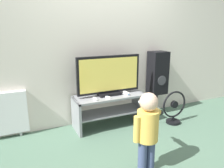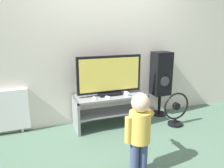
# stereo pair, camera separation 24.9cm
# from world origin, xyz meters

# --- Properties ---
(ground_plane) EXTENTS (16.00, 16.00, 0.00)m
(ground_plane) POSITION_xyz_m (0.00, 0.00, 0.00)
(ground_plane) COLOR #4C6B56
(wall_back) EXTENTS (10.00, 0.06, 2.60)m
(wall_back) POSITION_xyz_m (0.00, 0.52, 1.30)
(wall_back) COLOR silver
(wall_back) RESTS_ON ground_plane
(tv_stand) EXTENTS (1.11, 0.44, 0.50)m
(tv_stand) POSITION_xyz_m (0.00, 0.22, 0.33)
(tv_stand) COLOR gray
(tv_stand) RESTS_ON ground_plane
(television) EXTENTS (1.00, 0.20, 0.60)m
(television) POSITION_xyz_m (0.00, 0.24, 0.79)
(television) COLOR black
(television) RESTS_ON tv_stand
(game_console) EXTENTS (0.05, 0.16, 0.04)m
(game_console) POSITION_xyz_m (0.25, 0.15, 0.52)
(game_console) COLOR white
(game_console) RESTS_ON tv_stand
(remote_primary) EXTENTS (0.04, 0.13, 0.03)m
(remote_primary) POSITION_xyz_m (-0.28, 0.11, 0.51)
(remote_primary) COLOR white
(remote_primary) RESTS_ON tv_stand
(remote_secondary) EXTENTS (0.08, 0.13, 0.03)m
(remote_secondary) POSITION_xyz_m (-0.08, 0.12, 0.51)
(remote_secondary) COLOR white
(remote_secondary) RESTS_ON tv_stand
(child) EXTENTS (0.33, 0.49, 0.88)m
(child) POSITION_xyz_m (-0.10, -0.96, 0.52)
(child) COLOR #3F4C72
(child) RESTS_ON ground_plane
(speaker_tower) EXTENTS (0.30, 0.27, 1.11)m
(speaker_tower) POSITION_xyz_m (0.97, 0.34, 0.71)
(speaker_tower) COLOR black
(speaker_tower) RESTS_ON ground_plane
(floor_fan) EXTENTS (0.44, 0.23, 0.54)m
(floor_fan) POSITION_xyz_m (0.97, -0.14, 0.24)
(floor_fan) COLOR black
(floor_fan) RESTS_ON ground_plane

